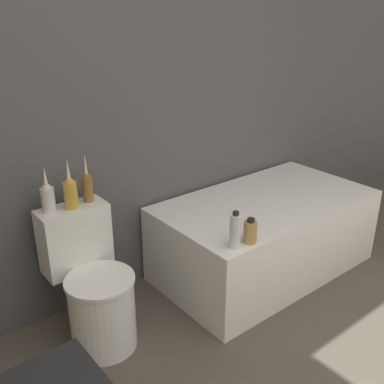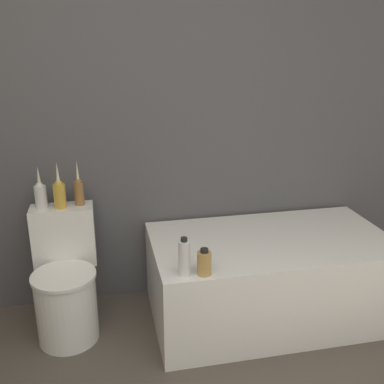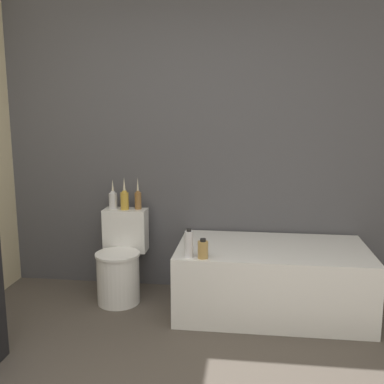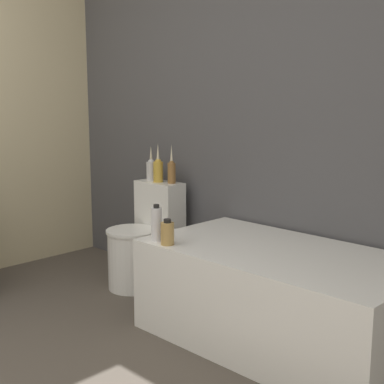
% 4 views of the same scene
% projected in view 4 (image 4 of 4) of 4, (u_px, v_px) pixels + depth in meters
% --- Properties ---
extents(wall_back_tiled, '(6.40, 0.06, 2.60)m').
position_uv_depth(wall_back_tiled, '(221.00, 99.00, 3.54)').
color(wall_back_tiled, '#4C4C51').
rests_on(wall_back_tiled, ground_plane).
extents(bathtub, '(1.44, 0.79, 0.52)m').
position_uv_depth(bathtub, '(277.00, 297.00, 2.85)').
color(bathtub, white).
rests_on(bathtub, ground).
extents(toilet, '(0.36, 0.52, 0.72)m').
position_uv_depth(toilet, '(141.00, 242.00, 3.74)').
color(toilet, white).
rests_on(toilet, ground).
extents(vase_gold, '(0.07, 0.07, 0.25)m').
position_uv_depth(vase_gold, '(151.00, 168.00, 3.87)').
color(vase_gold, silver).
rests_on(vase_gold, toilet).
extents(vase_silver, '(0.07, 0.07, 0.27)m').
position_uv_depth(vase_silver, '(158.00, 169.00, 3.77)').
color(vase_silver, gold).
rests_on(vase_silver, toilet).
extents(vase_bronze, '(0.06, 0.06, 0.27)m').
position_uv_depth(vase_bronze, '(172.00, 171.00, 3.72)').
color(vase_bronze, olive).
rests_on(vase_bronze, toilet).
extents(shampoo_bottle_tall, '(0.06, 0.06, 0.21)m').
position_uv_depth(shampoo_bottle_tall, '(157.00, 224.00, 2.97)').
color(shampoo_bottle_tall, silver).
rests_on(shampoo_bottle_tall, bathtub).
extents(shampoo_bottle_short, '(0.07, 0.07, 0.14)m').
position_uv_depth(shampoo_bottle_short, '(167.00, 233.00, 2.90)').
color(shampoo_bottle_short, tan).
rests_on(shampoo_bottle_short, bathtub).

